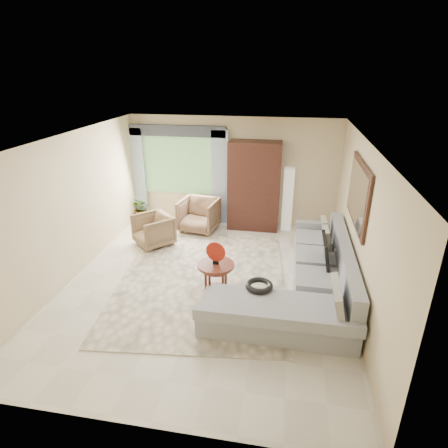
% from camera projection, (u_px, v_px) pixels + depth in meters
% --- Properties ---
extents(ground, '(6.00, 6.00, 0.00)m').
position_uv_depth(ground, '(207.00, 283.00, 6.82)').
color(ground, silver).
rests_on(ground, ground).
extents(area_rug, '(3.40, 4.29, 0.02)m').
position_uv_depth(area_rug, '(203.00, 279.00, 6.94)').
color(area_rug, beige).
rests_on(area_rug, ground).
extents(sectional_sofa, '(2.30, 3.46, 0.90)m').
position_uv_depth(sectional_sofa, '(308.00, 284.00, 6.27)').
color(sectional_sofa, '#919599').
rests_on(sectional_sofa, ground).
extents(tv_screen, '(0.14, 0.74, 0.48)m').
position_uv_depth(tv_screen, '(326.00, 251.00, 6.45)').
color(tv_screen, black).
rests_on(tv_screen, sectional_sofa).
extents(garden_hose, '(0.43, 0.43, 0.09)m').
position_uv_depth(garden_hose, '(259.00, 286.00, 5.75)').
color(garden_hose, black).
rests_on(garden_hose, sectional_sofa).
extents(coffee_table, '(0.62, 0.62, 0.62)m').
position_uv_depth(coffee_table, '(216.00, 279.00, 6.33)').
color(coffee_table, '#4F1A15').
rests_on(coffee_table, ground).
extents(red_disc, '(0.34, 0.10, 0.34)m').
position_uv_depth(red_disc, '(216.00, 252.00, 6.13)').
color(red_disc, '#9D1D0F').
rests_on(red_disc, coffee_table).
extents(armchair_left, '(1.05, 1.05, 0.69)m').
position_uv_depth(armchair_left, '(153.00, 230.00, 8.17)').
color(armchair_left, '#91734F').
rests_on(armchair_left, ground).
extents(armchair_right, '(0.95, 0.97, 0.78)m').
position_uv_depth(armchair_right, '(199.00, 215.00, 8.88)').
color(armchair_right, '#806045').
rests_on(armchair_right, ground).
extents(potted_plant, '(0.67, 0.64, 0.59)m').
position_uv_depth(potted_plant, '(142.00, 208.00, 9.58)').
color(potted_plant, '#999999').
rests_on(potted_plant, ground).
extents(armoire, '(1.20, 0.55, 2.10)m').
position_uv_depth(armoire, '(254.00, 186.00, 8.79)').
color(armoire, black).
rests_on(armoire, ground).
extents(floor_lamp, '(0.24, 0.24, 1.50)m').
position_uv_depth(floor_lamp, '(288.00, 199.00, 8.83)').
color(floor_lamp, silver).
rests_on(floor_lamp, ground).
extents(window, '(1.80, 0.04, 1.40)m').
position_uv_depth(window, '(179.00, 165.00, 9.18)').
color(window, '#669E59').
rests_on(window, wall_back).
extents(curtain_left, '(0.40, 0.08, 2.30)m').
position_uv_depth(curtain_left, '(138.00, 174.00, 9.37)').
color(curtain_left, '#9EB7CC').
rests_on(curtain_left, ground).
extents(curtain_right, '(0.40, 0.08, 2.30)m').
position_uv_depth(curtain_right, '(220.00, 178.00, 9.03)').
color(curtain_right, '#9EB7CC').
rests_on(curtain_right, ground).
extents(valance, '(2.40, 0.12, 0.26)m').
position_uv_depth(valance, '(176.00, 131.00, 8.79)').
color(valance, '#1E232D').
rests_on(valance, wall_back).
extents(wall_mirror, '(0.05, 1.70, 1.05)m').
position_uv_depth(wall_mirror, '(358.00, 194.00, 6.06)').
color(wall_mirror, black).
rests_on(wall_mirror, wall_right).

